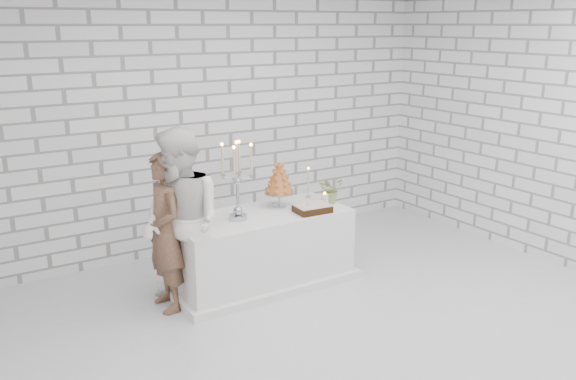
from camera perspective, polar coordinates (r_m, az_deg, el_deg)
The scene contains 12 objects.
ground at distance 5.50m, azimuth 4.28°, elevation -12.85°, with size 6.00×5.00×0.01m, color silver.
wall_back at distance 7.09m, azimuth -7.70°, elevation 6.35°, with size 6.00×0.01×3.00m, color white.
wall_right at distance 7.16m, azimuth 24.26°, elevation 5.22°, with size 0.01×5.00×3.00m, color white.
cake_table at distance 6.22m, azimuth -2.55°, elevation -5.56°, with size 1.80×0.80×0.75m, color white.
groom at distance 5.67m, azimuth -11.52°, elevation -3.91°, with size 0.55×0.36×1.51m, color brown.
bride at distance 5.54m, azimuth -9.98°, elevation -3.09°, with size 0.84×0.65×1.73m, color white.
candelabra at distance 5.83m, azimuth -4.81°, elevation 0.87°, with size 0.32×0.32×0.78m, color #A2A3AC, non-canonical shape.
croquembouche at distance 6.27m, azimuth -0.84°, elevation 0.59°, with size 0.32×0.32×0.49m, color #9F5424, non-canonical shape.
chocolate_cake at distance 6.14m, azimuth 2.31°, elevation -1.74°, with size 0.35×0.25×0.08m, color black.
pillar_candle at distance 6.38m, azimuth 3.47°, elevation -0.89°, with size 0.08×0.08×0.12m, color white.
extra_taper at distance 6.62m, azimuth 1.92°, elevation 0.62°, with size 0.06×0.06×0.32m, color beige.
flowers at distance 6.45m, azimuth 4.00°, elevation 0.11°, with size 0.27×0.24×0.30m, color #5D7D3E.
Camera 1 is at (-2.93, -3.86, 2.60)m, focal length 37.75 mm.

